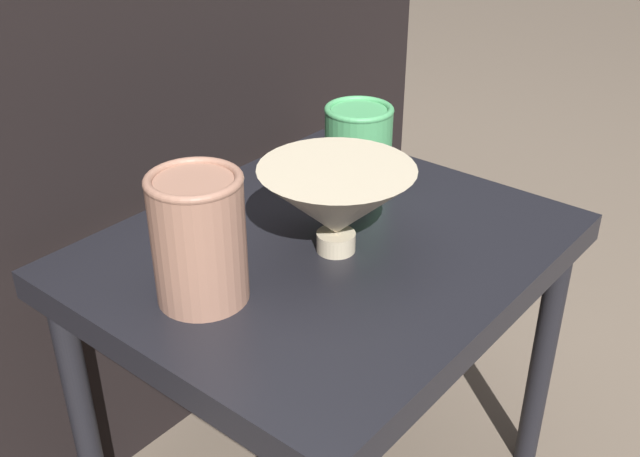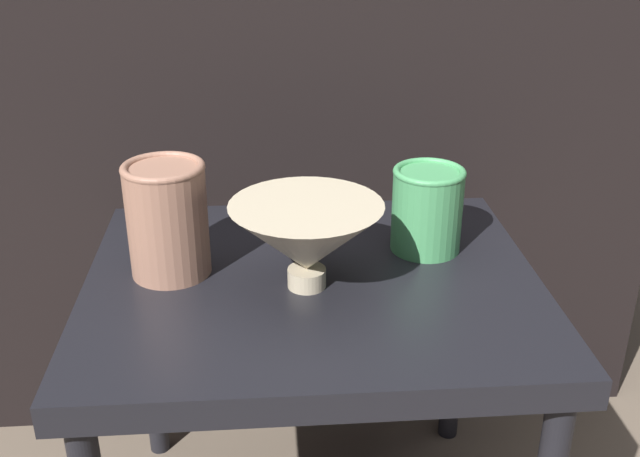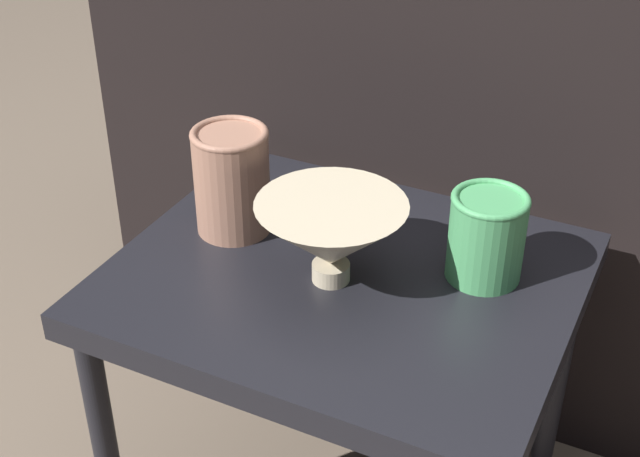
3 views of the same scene
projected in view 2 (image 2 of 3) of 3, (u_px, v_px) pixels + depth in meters
name	position (u px, v px, depth m)	size (l,w,h in m)	color
table	(313.00, 312.00, 1.05)	(0.62, 0.52, 0.48)	black
couch_backdrop	(295.00, 166.00, 1.54)	(1.30, 0.50, 0.87)	black
bowl	(306.00, 238.00, 0.97)	(0.20, 0.20, 0.12)	#C1B293
vase_textured_left	(167.00, 218.00, 1.00)	(0.11, 0.11, 0.16)	#996B56
vase_colorful_right	(427.00, 208.00, 1.07)	(0.10, 0.10, 0.12)	#47995B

